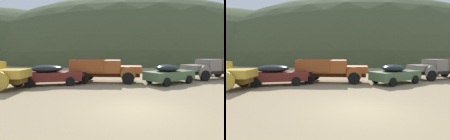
# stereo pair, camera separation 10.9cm
# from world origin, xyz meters

# --- Properties ---
(ground_plane) EXTENTS (300.00, 300.00, 0.00)m
(ground_plane) POSITION_xyz_m (0.00, 0.00, 0.00)
(ground_plane) COLOR #998460
(hill_distant) EXTENTS (95.77, 57.30, 32.26)m
(hill_distant) POSITION_xyz_m (-22.12, 60.86, 0.00)
(hill_distant) COLOR #424C2D
(hill_distant) RESTS_ON ground
(hill_far_right) EXTENTS (112.25, 79.85, 42.37)m
(hill_far_right) POSITION_xyz_m (26.35, 59.60, 0.00)
(hill_far_right) COLOR #424C2D
(hill_far_right) RESTS_ON ground
(car_oxblood) EXTENTS (4.96, 2.00, 1.57)m
(car_oxblood) POSITION_xyz_m (-3.92, 7.71, 0.82)
(car_oxblood) COLOR maroon
(car_oxblood) RESTS_ON ground
(truck_oxide_orange) EXTENTS (6.24, 3.93, 1.91)m
(truck_oxide_orange) POSITION_xyz_m (0.82, 7.93, 1.01)
(truck_oxide_orange) COLOR #51220D
(truck_oxide_orange) RESTS_ON ground
(car_weathered_green) EXTENTS (4.75, 2.98, 1.57)m
(car_weathered_green) POSITION_xyz_m (5.37, 6.02, 0.81)
(car_weathered_green) COLOR #47603D
(car_weathered_green) RESTS_ON ground
(truck_primer_gray) EXTENTS (6.41, 2.69, 1.91)m
(truck_primer_gray) POSITION_xyz_m (10.50, 7.50, 1.02)
(truck_primer_gray) COLOR #3D322D
(truck_primer_gray) RESTS_ON ground
(bush_front_left) EXTENTS (1.49, 1.41, 1.34)m
(bush_front_left) POSITION_xyz_m (12.27, 9.92, 0.35)
(bush_front_left) COLOR olive
(bush_front_left) RESTS_ON ground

